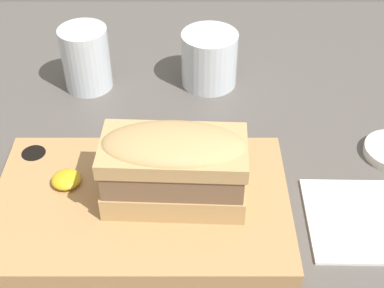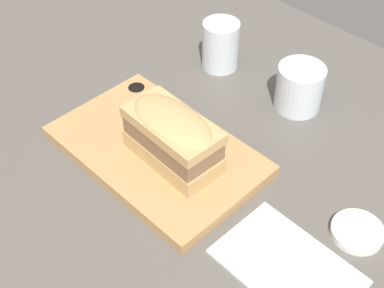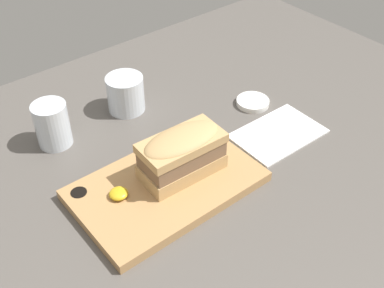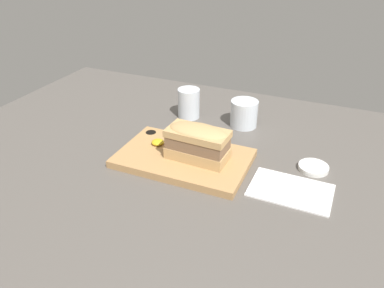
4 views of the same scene
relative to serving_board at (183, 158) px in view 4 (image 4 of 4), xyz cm
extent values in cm
cube|color=#56514C|center=(3.91, 1.59, -1.98)|extent=(150.97, 103.00, 2.00)
cube|color=tan|center=(0.08, -0.05, 0.00)|extent=(33.48, 21.07, 1.96)
cylinder|color=black|center=(-13.71, 7.54, 0.54)|extent=(2.95, 2.95, 0.98)
cube|color=tan|center=(4.03, 0.12, 2.45)|extent=(15.75, 8.42, 2.95)
cube|color=brown|center=(4.03, 0.12, 5.51)|extent=(15.12, 8.08, 3.16)
cube|color=tan|center=(4.03, 0.12, 7.97)|extent=(15.75, 8.42, 1.77)
ellipsoid|color=tan|center=(4.03, 0.12, 8.71)|extent=(15.43, 8.25, 2.66)
ellipsoid|color=gold|center=(-8.62, 2.24, 1.66)|extent=(3.39, 3.39, 1.36)
cylinder|color=silver|center=(-9.54, 25.14, 3.71)|extent=(6.95, 6.95, 9.40)
cylinder|color=silver|center=(-9.54, 25.14, 1.33)|extent=(6.12, 6.12, 4.23)
cylinder|color=silver|center=(8.39, 26.01, 3.09)|extent=(8.24, 8.24, 8.14)
cylinder|color=#33050F|center=(8.39, 26.01, 2.00)|extent=(7.42, 7.42, 5.57)
cube|color=white|center=(28.07, -1.82, -0.78)|extent=(18.79, 12.67, 0.40)
cylinder|color=white|center=(31.62, 9.39, -0.39)|extent=(7.47, 7.47, 1.20)
camera|label=1|loc=(5.85, -41.66, 44.78)|focal=50.00mm
camera|label=2|loc=(47.31, -38.88, 60.64)|focal=50.00mm
camera|label=3|loc=(-35.92, -51.89, 62.38)|focal=45.00mm
camera|label=4|loc=(34.66, -74.75, 51.53)|focal=35.00mm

